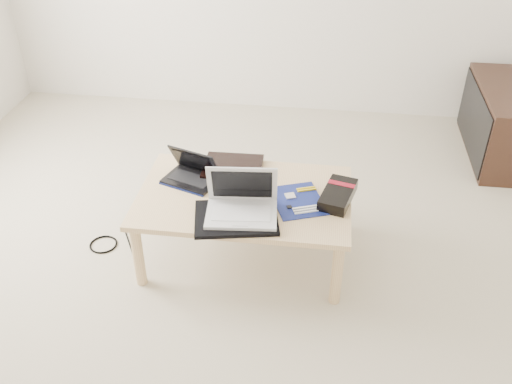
# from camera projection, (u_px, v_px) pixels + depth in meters

# --- Properties ---
(ground) EXTENTS (4.00, 4.00, 0.00)m
(ground) POSITION_uv_depth(u_px,v_px,m) (212.00, 266.00, 3.09)
(ground) COLOR beige
(ground) RESTS_ON ground
(coffee_table) EXTENTS (1.10, 0.70, 0.40)m
(coffee_table) POSITION_uv_depth(u_px,v_px,m) (244.00, 202.00, 2.98)
(coffee_table) COLOR #D8BA82
(coffee_table) RESTS_ON ground
(media_cabinet) EXTENTS (0.41, 0.90, 0.50)m
(media_cabinet) POSITION_uv_depth(u_px,v_px,m) (503.00, 122.00, 3.94)
(media_cabinet) COLOR #382116
(media_cabinet) RESTS_ON ground
(book) EXTENTS (0.33, 0.27, 0.03)m
(book) POSITION_uv_depth(u_px,v_px,m) (233.00, 168.00, 3.14)
(book) COLOR black
(book) RESTS_ON coffee_table
(netbook) EXTENTS (0.33, 0.28, 0.18)m
(netbook) POSITION_uv_depth(u_px,v_px,m) (192.00, 174.00, 3.04)
(netbook) COLOR black
(netbook) RESTS_ON coffee_table
(tablet) EXTENTS (0.27, 0.22, 0.01)m
(tablet) POSITION_uv_depth(u_px,v_px,m) (236.00, 184.00, 3.02)
(tablet) COLOR black
(tablet) RESTS_ON coffee_table
(remote) EXTENTS (0.12, 0.21, 0.02)m
(remote) POSITION_uv_depth(u_px,v_px,m) (263.00, 185.00, 3.01)
(remote) COLOR silver
(remote) RESTS_ON coffee_table
(neoprene_sleeve) EXTENTS (0.45, 0.37, 0.02)m
(neoprene_sleeve) POSITION_uv_depth(u_px,v_px,m) (236.00, 218.00, 2.77)
(neoprene_sleeve) COLOR black
(neoprene_sleeve) RESTS_ON coffee_table
(white_laptop) EXTENTS (0.36, 0.27, 0.24)m
(white_laptop) POSITION_uv_depth(u_px,v_px,m) (242.00, 204.00, 2.76)
(white_laptop) COLOR silver
(white_laptop) RESTS_ON neoprene_sleeve
(motherboard) EXTENTS (0.33, 0.37, 0.01)m
(motherboard) POSITION_uv_depth(u_px,v_px,m) (298.00, 201.00, 2.90)
(motherboard) COLOR #0C1851
(motherboard) RESTS_ON coffee_table
(gpu_box) EXTENTS (0.21, 0.31, 0.06)m
(gpu_box) POSITION_uv_depth(u_px,v_px,m) (338.00, 195.00, 2.90)
(gpu_box) COLOR black
(gpu_box) RESTS_ON coffee_table
(cable_coil) EXTENTS (0.12, 0.12, 0.01)m
(cable_coil) POSITION_uv_depth(u_px,v_px,m) (206.00, 187.00, 3.00)
(cable_coil) COLOR black
(cable_coil) RESTS_ON coffee_table
(floor_cable_coil) EXTENTS (0.17, 0.17, 0.01)m
(floor_cable_coil) POSITION_uv_depth(u_px,v_px,m) (103.00, 244.00, 3.23)
(floor_cable_coil) COLOR black
(floor_cable_coil) RESTS_ON ground
(floor_cable_trail) EXTENTS (0.16, 0.28, 0.01)m
(floor_cable_trail) POSITION_uv_depth(u_px,v_px,m) (128.00, 238.00, 3.28)
(floor_cable_trail) COLOR black
(floor_cable_trail) RESTS_ON ground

